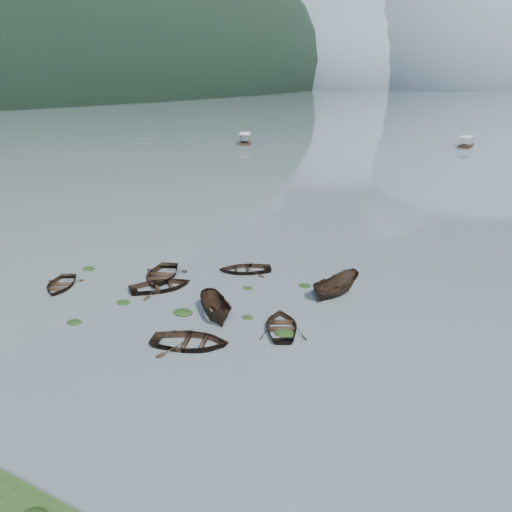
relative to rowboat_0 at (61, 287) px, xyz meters
The scene contains 21 objects.
ground_plane 12.90m from the rowboat_0, 15.70° to the right, with size 2400.00×2400.00×0.00m, color #4C5960.
haze_mtn_a 930.07m from the rowboat_0, 105.44° to the left, with size 520.00×520.00×280.00m, color #475666.
haze_mtn_b 897.77m from the rowboat_0, 93.04° to the left, with size 520.00×520.00×340.00m, color #475666.
rowboat_0 is the anchor object (origin of this frame).
rowboat_1 7.76m from the rowboat_0, 25.74° to the left, with size 3.34×4.68×0.97m, color black.
rowboat_2 13.36m from the rowboat_0, ahead, with size 1.66×4.42×1.71m, color black.
rowboat_3 17.96m from the rowboat_0, ahead, with size 3.06×4.28×0.89m, color black.
rowboat_4 14.17m from the rowboat_0, 10.15° to the right, with size 3.39×4.74×0.98m, color black.
rowboat_6 7.62m from the rowboat_0, 42.37° to the left, with size 3.54×4.96×1.03m, color black.
rowboat_7 14.44m from the rowboat_0, 41.77° to the left, with size 3.09×4.32×0.90m, color black.
rowboat_8 20.88m from the rowboat_0, 24.43° to the left, with size 1.72×4.58×1.77m, color black.
weed_clump_0 6.67m from the rowboat_0, 33.82° to the right, with size 1.02×0.83×0.22m, color black.
weed_clump_1 6.23m from the rowboat_0, ahead, with size 1.03×0.83×0.23m, color black.
weed_clump_2 10.99m from the rowboat_0, ahead, with size 1.36×1.09×0.29m, color black.
weed_clump_3 15.32m from the rowboat_0, ahead, with size 0.82×0.69×0.18m, color black.
weed_clump_4 18.31m from the rowboat_0, ahead, with size 1.30×1.03×0.27m, color black.
weed_clump_5 3.91m from the rowboat_0, 104.51° to the left, with size 1.11×0.89×0.23m, color black.
weed_clump_6 14.32m from the rowboat_0, 27.64° to the left, with size 0.83×0.69×0.17m, color black.
weed_clump_7 18.75m from the rowboat_0, 29.22° to the left, with size 0.96×0.77×0.21m, color black.
pontoon_left 88.82m from the rowboat_0, 110.66° to the left, with size 2.73×6.56×2.51m, color black, non-canonical shape.
pontoon_centre 104.52m from the rowboat_0, 81.00° to the left, with size 2.54×6.09×2.33m, color black, non-canonical shape.
Camera 1 is at (17.57, -20.17, 15.08)m, focal length 35.00 mm.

